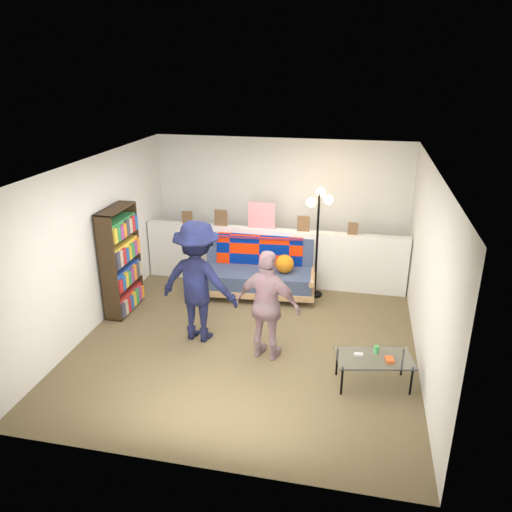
{
  "coord_description": "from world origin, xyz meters",
  "views": [
    {
      "loc": [
        1.36,
        -5.99,
        3.6
      ],
      "look_at": [
        0.0,
        0.4,
        1.05
      ],
      "focal_mm": 35.0,
      "sensor_mm": 36.0,
      "label": 1
    }
  ],
  "objects_px": {
    "floor_lamp": "(319,221)",
    "person_right": "(268,306)",
    "futon_sofa": "(259,272)",
    "coffee_table": "(375,359)",
    "person_left": "(198,282)",
    "bookshelf": "(121,264)"
  },
  "relations": [
    {
      "from": "floor_lamp",
      "to": "person_right",
      "type": "relative_size",
      "value": 1.22
    },
    {
      "from": "futon_sofa",
      "to": "floor_lamp",
      "type": "distance_m",
      "value": 1.29
    },
    {
      "from": "floor_lamp",
      "to": "coffee_table",
      "type": "bearing_deg",
      "value": -68.61
    },
    {
      "from": "futon_sofa",
      "to": "coffee_table",
      "type": "relative_size",
      "value": 2.01
    },
    {
      "from": "coffee_table",
      "to": "person_left",
      "type": "height_order",
      "value": "person_left"
    },
    {
      "from": "person_right",
      "to": "person_left",
      "type": "bearing_deg",
      "value": -3.89
    },
    {
      "from": "person_right",
      "to": "futon_sofa",
      "type": "bearing_deg",
      "value": -62.99
    },
    {
      "from": "bookshelf",
      "to": "floor_lamp",
      "type": "relative_size",
      "value": 0.91
    },
    {
      "from": "floor_lamp",
      "to": "person_left",
      "type": "bearing_deg",
      "value": -130.16
    },
    {
      "from": "coffee_table",
      "to": "person_right",
      "type": "bearing_deg",
      "value": 165.68
    },
    {
      "from": "person_left",
      "to": "coffee_table",
      "type": "bearing_deg",
      "value": 172.79
    },
    {
      "from": "bookshelf",
      "to": "person_right",
      "type": "bearing_deg",
      "value": -19.33
    },
    {
      "from": "futon_sofa",
      "to": "person_right",
      "type": "distance_m",
      "value": 1.97
    },
    {
      "from": "bookshelf",
      "to": "coffee_table",
      "type": "distance_m",
      "value": 3.97
    },
    {
      "from": "person_right",
      "to": "coffee_table",
      "type": "bearing_deg",
      "value": 177.68
    },
    {
      "from": "coffee_table",
      "to": "person_left",
      "type": "xyz_separation_m",
      "value": [
        -2.36,
        0.63,
        0.5
      ]
    },
    {
      "from": "floor_lamp",
      "to": "person_right",
      "type": "distance_m",
      "value": 2.11
    },
    {
      "from": "floor_lamp",
      "to": "person_right",
      "type": "height_order",
      "value": "floor_lamp"
    },
    {
      "from": "futon_sofa",
      "to": "coffee_table",
      "type": "height_order",
      "value": "futon_sofa"
    },
    {
      "from": "futon_sofa",
      "to": "bookshelf",
      "type": "height_order",
      "value": "bookshelf"
    },
    {
      "from": "futon_sofa",
      "to": "person_right",
      "type": "relative_size",
      "value": 1.33
    },
    {
      "from": "coffee_table",
      "to": "futon_sofa",
      "type": "bearing_deg",
      "value": 129.87
    }
  ]
}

